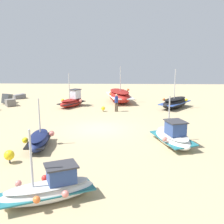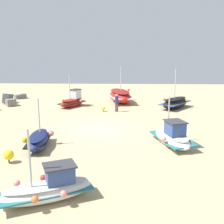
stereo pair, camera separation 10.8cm
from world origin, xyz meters
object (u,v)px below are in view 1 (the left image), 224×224
at_px(fishing_boat_1, 173,136).
at_px(fishing_boat_5, 50,189).
at_px(fishing_boat_0, 119,96).
at_px(fishing_boat_3, 72,101).
at_px(fishing_boat_4, 175,103).
at_px(person_walking, 116,102).
at_px(fishing_boat_2, 39,140).
at_px(mooring_buoy_0, 9,155).
at_px(mooring_buoy_1, 103,108).

height_order(fishing_boat_1, fishing_boat_5, fishing_boat_1).
xyz_separation_m(fishing_boat_0, fishing_boat_3, (-2.76, 4.76, -0.15)).
bearing_deg(fishing_boat_4, person_walking, 145.27).
distance_m(fishing_boat_2, mooring_buoy_0, 2.42).
bearing_deg(person_walking, fishing_boat_5, 159.51).
xyz_separation_m(fishing_boat_3, fishing_boat_5, (-17.70, -2.30, -0.09)).
relative_size(mooring_buoy_0, mooring_buoy_1, 1.40).
relative_size(fishing_boat_3, mooring_buoy_1, 7.14).
height_order(fishing_boat_2, mooring_buoy_1, fishing_boat_2).
distance_m(fishing_boat_0, mooring_buoy_0, 17.91).
height_order(fishing_boat_0, fishing_boat_4, fishing_boat_0).
height_order(fishing_boat_1, person_walking, fishing_boat_1).
height_order(fishing_boat_0, fishing_boat_2, fishing_boat_0).
bearing_deg(person_walking, fishing_boat_3, 51.51).
relative_size(fishing_boat_0, mooring_buoy_0, 8.41).
bearing_deg(fishing_boat_5, fishing_boat_2, 85.66).
relative_size(fishing_boat_2, fishing_boat_5, 0.88).
distance_m(mooring_buoy_0, mooring_buoy_1, 12.71).
bearing_deg(fishing_boat_4, fishing_boat_5, -166.55).
bearing_deg(fishing_boat_1, fishing_boat_5, -58.02).
height_order(person_walking, mooring_buoy_1, person_walking).
distance_m(person_walking, mooring_buoy_0, 13.16).
bearing_deg(fishing_boat_5, mooring_buoy_1, 61.78).
relative_size(fishing_boat_4, mooring_buoy_0, 6.16).
distance_m(fishing_boat_4, person_walking, 6.01).
xyz_separation_m(fishing_boat_1, fishing_boat_3, (11.26, 8.00, 0.05)).
height_order(fishing_boat_1, fishing_boat_3, fishing_boat_3).
relative_size(fishing_boat_1, fishing_boat_3, 1.14).
height_order(fishing_boat_1, fishing_boat_4, fishing_boat_4).
relative_size(fishing_boat_1, fishing_boat_4, 0.94).
bearing_deg(fishing_boat_0, fishing_boat_3, 108.68).
height_order(fishing_boat_0, fishing_boat_1, fishing_boat_0).
relative_size(person_walking, mooring_buoy_0, 2.45).
height_order(fishing_boat_3, mooring_buoy_1, fishing_boat_3).
distance_m(fishing_boat_0, fishing_boat_3, 5.50).
xyz_separation_m(fishing_boat_0, mooring_buoy_0, (-17.08, 5.37, -0.30)).
distance_m(fishing_boat_2, person_walking, 10.75).
bearing_deg(fishing_boat_5, fishing_boat_0, 58.49).
height_order(mooring_buoy_0, mooring_buoy_1, mooring_buoy_0).
relative_size(fishing_boat_0, person_walking, 3.43).
bearing_deg(person_walking, fishing_boat_0, -15.40).
xyz_separation_m(fishing_boat_1, fishing_boat_5, (-6.44, 5.70, -0.04)).
relative_size(fishing_boat_3, mooring_buoy_0, 5.11).
bearing_deg(fishing_boat_0, mooring_buoy_1, 151.84).
distance_m(fishing_boat_1, fishing_boat_4, 11.06).
bearing_deg(fishing_boat_3, fishing_boat_1, -113.92).
bearing_deg(mooring_buoy_1, mooring_buoy_0, 162.24).
distance_m(fishing_boat_5, mooring_buoy_0, 4.46).
distance_m(fishing_boat_0, fishing_boat_1, 14.40).
bearing_deg(person_walking, fishing_boat_4, -85.28).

